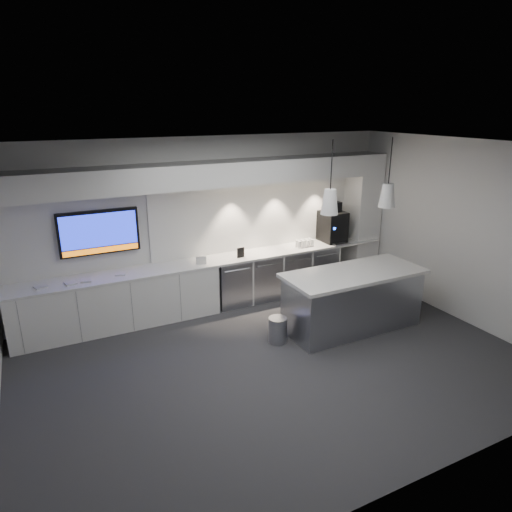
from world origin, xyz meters
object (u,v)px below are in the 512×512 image
island (352,300)px  coffee_machine (333,225)px  wall_tv (99,232)px  bin (278,330)px

island → coffee_machine: size_ratio=2.87×
island → coffee_machine: (0.85, 1.78, 0.74)m
island → wall_tv: bearing=150.1°
island → bin: bearing=175.2°
island → coffee_machine: coffee_machine is taller
wall_tv → coffee_machine: 4.40m
coffee_machine → bin: bearing=-142.4°
bin → island: bearing=-4.8°
coffee_machine → island: bearing=-115.5°
island → coffee_machine: bearing=64.6°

